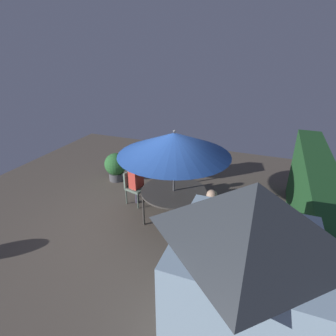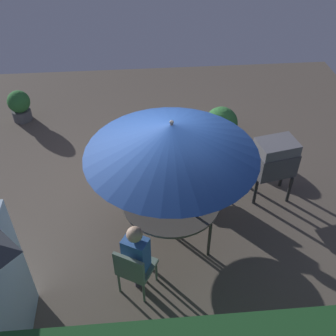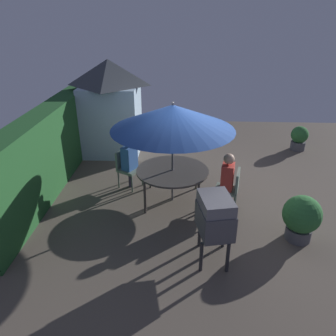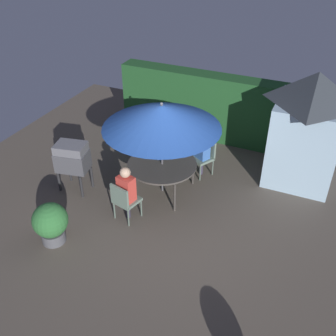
% 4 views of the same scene
% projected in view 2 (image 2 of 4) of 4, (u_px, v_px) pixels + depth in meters
% --- Properties ---
extents(ground_plane, '(11.00, 11.00, 0.00)m').
position_uv_depth(ground_plane, '(146.00, 207.00, 7.24)').
color(ground_plane, brown).
extents(patio_table, '(1.56, 1.56, 0.75)m').
position_uv_depth(patio_table, '(171.00, 201.00, 6.35)').
color(patio_table, '#47423D').
rests_on(patio_table, ground).
extents(patio_umbrella, '(2.53, 2.53, 2.23)m').
position_uv_depth(patio_umbrella, '(172.00, 139.00, 5.57)').
color(patio_umbrella, '#4C4C51').
rests_on(patio_umbrella, ground).
extents(bbq_grill, '(0.79, 0.63, 1.20)m').
position_uv_depth(bbq_grill, '(275.00, 158.00, 6.95)').
color(bbq_grill, '#47474C').
rests_on(bbq_grill, ground).
extents(chair_near_shed, '(0.56, 0.56, 0.90)m').
position_uv_depth(chair_near_shed, '(181.00, 161.00, 7.42)').
color(chair_near_shed, slate).
rests_on(chair_near_shed, ground).
extents(chair_far_side, '(0.63, 0.63, 0.90)m').
position_uv_depth(chair_far_side, '(134.00, 268.00, 5.60)').
color(chair_far_side, slate).
rests_on(chair_far_side, ground).
extents(potted_plant_by_shed, '(0.51, 0.51, 0.73)m').
position_uv_depth(potted_plant_by_shed, '(20.00, 105.00, 9.18)').
color(potted_plant_by_shed, '#4C4C51').
rests_on(potted_plant_by_shed, ground).
extents(potted_plant_by_grill, '(0.69, 0.69, 0.88)m').
position_uv_depth(potted_plant_by_grill, '(221.00, 125.00, 8.39)').
color(potted_plant_by_grill, '#4C4C51').
rests_on(potted_plant_by_grill, ground).
extents(person_in_red, '(0.39, 0.31, 1.26)m').
position_uv_depth(person_in_red, '(180.00, 152.00, 7.19)').
color(person_in_red, '#CC3D33').
rests_on(person_in_red, ground).
extents(person_in_blue, '(0.41, 0.38, 1.26)m').
position_uv_depth(person_in_blue, '(136.00, 252.00, 5.49)').
color(person_in_blue, '#3866B2').
rests_on(person_in_blue, ground).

